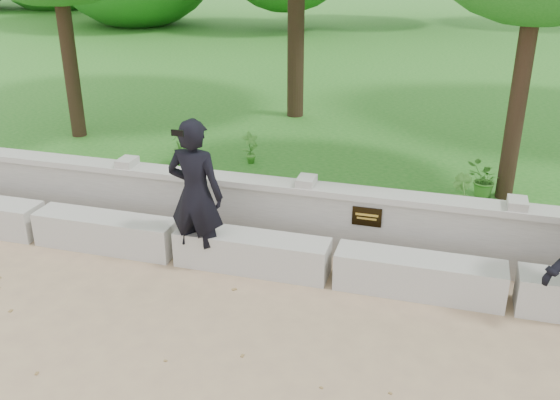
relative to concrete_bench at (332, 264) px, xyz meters
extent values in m
plane|color=tan|center=(0.00, -1.90, -0.22)|extent=(80.00, 80.00, 0.00)
cube|color=#1B6017|center=(0.00, 12.10, -0.10)|extent=(40.00, 22.00, 0.25)
cube|color=#BBB9B1|center=(-3.00, 0.00, 0.00)|extent=(1.90, 0.45, 0.45)
cube|color=#BBB9B1|center=(-1.00, 0.00, 0.00)|extent=(1.90, 0.45, 0.45)
cube|color=#BBB9B1|center=(1.00, 0.00, 0.00)|extent=(1.90, 0.45, 0.45)
cube|color=#B0AEA6|center=(0.00, 0.70, 0.18)|extent=(12.50, 0.25, 0.82)
cube|color=#BBB9B1|center=(0.00, 0.70, 0.64)|extent=(12.50, 0.35, 0.08)
cube|color=black|center=(0.30, 0.56, 0.40)|extent=(0.36, 0.02, 0.24)
imported|color=black|center=(-1.65, -0.10, 0.72)|extent=(0.71, 0.49, 1.89)
cube|color=black|center=(-1.65, -0.48, 1.60)|extent=(0.14, 0.03, 0.07)
cylinder|color=#382619|center=(-5.63, 3.51, 2.00)|extent=(0.27, 0.27, 3.96)
cylinder|color=#382619|center=(2.01, 2.59, 1.80)|extent=(0.24, 0.24, 3.54)
imported|color=#42842D|center=(-2.01, 2.94, 0.30)|extent=(0.34, 0.34, 0.54)
imported|color=#42842D|center=(1.40, 1.85, 0.30)|extent=(0.39, 0.39, 0.56)
imported|color=#42842D|center=(1.70, 2.54, 0.28)|extent=(0.61, 0.61, 0.52)
imported|color=#42842D|center=(-3.07, 2.56, 0.34)|extent=(0.37, 0.40, 0.63)
camera|label=1|loc=(1.19, -6.35, 3.60)|focal=40.00mm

